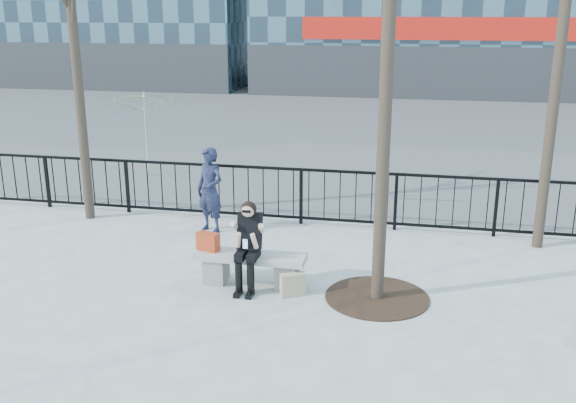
# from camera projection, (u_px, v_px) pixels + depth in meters

# --- Properties ---
(ground) EXTENTS (120.00, 120.00, 0.00)m
(ground) POSITION_uv_depth(u_px,v_px,m) (251.00, 284.00, 9.71)
(ground) COLOR gray
(ground) RESTS_ON ground
(street_surface) EXTENTS (60.00, 23.00, 0.01)m
(street_surface) POSITION_uv_depth(u_px,v_px,m) (355.00, 122.00, 23.78)
(street_surface) COLOR #474747
(street_surface) RESTS_ON ground
(railing) EXTENTS (14.00, 0.06, 1.10)m
(railing) POSITION_uv_depth(u_px,v_px,m) (291.00, 196.00, 12.37)
(railing) COLOR black
(railing) RESTS_ON ground
(tree_grate) EXTENTS (1.50, 1.50, 0.02)m
(tree_grate) POSITION_uv_depth(u_px,v_px,m) (377.00, 297.00, 9.24)
(tree_grate) COLOR black
(tree_grate) RESTS_ON ground
(bench_main) EXTENTS (1.65, 0.46, 0.49)m
(bench_main) POSITION_uv_depth(u_px,v_px,m) (251.00, 266.00, 9.62)
(bench_main) COLOR slate
(bench_main) RESTS_ON ground
(seated_woman) EXTENTS (0.50, 0.64, 1.34)m
(seated_woman) POSITION_uv_depth(u_px,v_px,m) (248.00, 246.00, 9.37)
(seated_woman) COLOR black
(seated_woman) RESTS_ON ground
(handbag) EXTENTS (0.37, 0.24, 0.28)m
(handbag) POSITION_uv_depth(u_px,v_px,m) (208.00, 242.00, 9.68)
(handbag) COLOR #AC3415
(handbag) RESTS_ON bench_main
(shopping_bag) EXTENTS (0.38, 0.29, 0.34)m
(shopping_bag) POSITION_uv_depth(u_px,v_px,m) (293.00, 285.00, 9.27)
(shopping_bag) COLOR beige
(shopping_bag) RESTS_ON ground
(standing_man) EXTENTS (0.69, 0.59, 1.59)m
(standing_man) POSITION_uv_depth(u_px,v_px,m) (210.00, 190.00, 11.84)
(standing_man) COLOR black
(standing_man) RESTS_ON ground
(vendor_umbrella) EXTENTS (2.46, 2.51, 2.11)m
(vendor_umbrella) POSITION_uv_depth(u_px,v_px,m) (145.00, 134.00, 15.78)
(vendor_umbrella) COLOR #F9FB37
(vendor_umbrella) RESTS_ON ground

